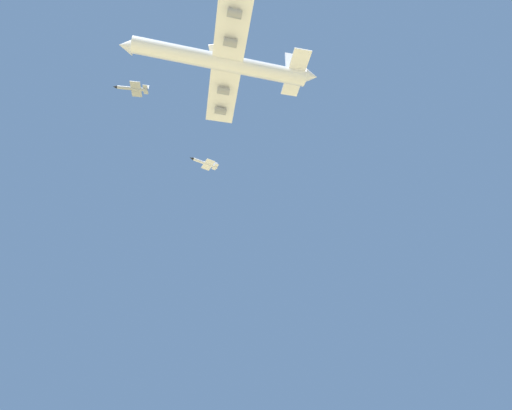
% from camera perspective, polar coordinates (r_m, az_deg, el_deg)
% --- Properties ---
extents(carrier_jet, '(70.15, 57.74, 18.84)m').
position_cam_1_polar(carrier_jet, '(157.52, -4.71, 20.76)').
color(carrier_jet, white).
extents(chase_jet_lead, '(14.82, 9.72, 4.00)m').
position_cam_1_polar(chase_jet_lead, '(180.57, -18.30, 16.50)').
color(chase_jet_lead, '#999EA3').
extents(chase_jet_left_wing, '(15.33, 8.76, 4.00)m').
position_cam_1_polar(chase_jet_left_wing, '(190.38, -6.81, 22.08)').
color(chase_jet_left_wing, silver).
extents(chase_jet_right_wing, '(12.04, 13.53, 4.00)m').
position_cam_1_polar(chase_jet_right_wing, '(192.04, -7.75, 6.32)').
color(chase_jet_right_wing, silver).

